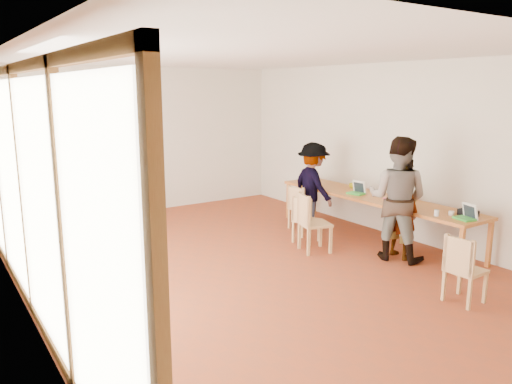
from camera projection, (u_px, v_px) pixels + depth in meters
The scene contains 24 objects.
ground at pixel (247, 264), 7.40m from camera, with size 8.00×8.00×0.00m, color brown.
wall_back at pixel (142, 141), 10.35m from camera, with size 6.00×0.10×3.00m, color beige.
wall_right at pixel (390, 150), 8.74m from camera, with size 0.10×8.00×3.00m, color beige.
window_wall at pixel (21, 186), 5.48m from camera, with size 0.10×8.00×3.00m, color white.
ceiling at pixel (246, 54), 6.79m from camera, with size 6.00×8.00×0.04m, color white.
communal_table at pixel (374, 199), 8.52m from camera, with size 0.80×4.00×0.75m.
side_table at pixel (103, 192), 9.26m from camera, with size 0.90×0.90×0.75m.
chair_near at pixel (462, 263), 5.93m from camera, with size 0.41×0.41×0.45m.
chair_mid at pixel (304, 215), 8.31m from camera, with size 0.48×0.48×0.42m.
chair_far at pixel (309, 217), 7.85m from camera, with size 0.54×0.54×0.50m.
chair_empty at pixel (299, 203), 9.15m from camera, with size 0.45×0.45×0.43m.
chair_spare at pixel (95, 248), 6.44m from camera, with size 0.57×0.57×0.46m.
person_near at pixel (402, 208), 7.55m from camera, with size 0.56×0.37×1.54m, color gray.
person_mid at pixel (397, 199), 7.46m from camera, with size 0.91×0.71×1.87m, color gray.
person_far at pixel (313, 186), 9.19m from camera, with size 1.03×0.59×1.60m, color gray.
laptop_near at pixel (467, 215), 6.99m from camera, with size 0.28×0.30×0.23m.
laptop_mid at pixel (397, 197), 8.19m from camera, with size 0.27×0.29×0.20m.
laptop_far at pixel (357, 190), 8.70m from camera, with size 0.27×0.30×0.23m.
yellow_mug at pixel (352, 186), 9.23m from camera, with size 0.11×0.11×0.09m, color #C8C50F.
green_bottle at pixel (411, 192), 8.15m from camera, with size 0.07×0.07×0.28m, color #12711B.
clear_glass at pixel (437, 213), 7.18m from camera, with size 0.07×0.07×0.09m, color silver.
condiment_cup at pixel (451, 213), 7.23m from camera, with size 0.08×0.08×0.06m, color white.
pink_phone at pixel (386, 199), 8.30m from camera, with size 0.05×0.10×0.01m, color #E34364.
black_pouch at pixel (468, 213), 7.19m from camera, with size 0.16×0.26×0.09m, color black.
Camera 1 is at (-3.81, -5.91, 2.54)m, focal length 35.00 mm.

